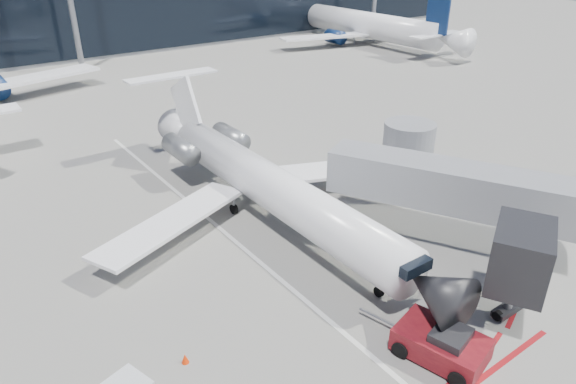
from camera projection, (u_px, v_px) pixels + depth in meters
ground at (260, 263)px, 26.60m from camera, size 260.00×260.00×0.00m
apron_centerline at (240, 246)px, 28.04m from camera, size 0.25×40.00×0.01m
jet_bridge at (438, 183)px, 28.21m from camera, size 10.03×15.20×4.90m
regional_jet at (264, 182)px, 30.13m from camera, size 21.56×26.59×6.66m
pushback_tug at (441, 344)px, 20.44m from camera, size 3.06×5.66×1.44m
safety_cone_left at (185, 358)px, 20.30m from camera, size 0.31×0.31×0.43m
bg_airliner_1 at (362, 6)px, 78.55m from camera, size 33.83×35.82×10.94m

